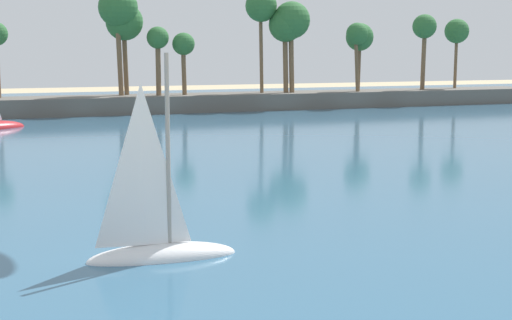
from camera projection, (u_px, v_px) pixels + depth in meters
The scene contains 3 objects.
sea at pixel (27, 129), 61.71m from camera, with size 220.00×105.18×0.06m, color #33607F.
palm_headland at pixel (64, 82), 74.46m from camera, with size 119.69×6.35×12.76m.
sailboat_toward_headland at pixel (159, 239), 23.44m from camera, with size 4.75×1.69×6.78m.
Camera 1 is at (-4.46, -2.61, 6.48)m, focal length 53.27 mm.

